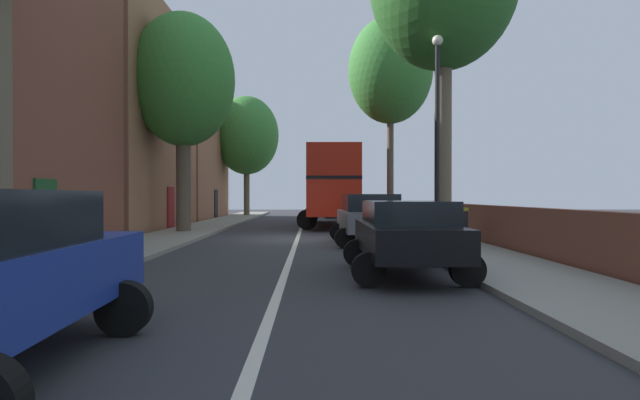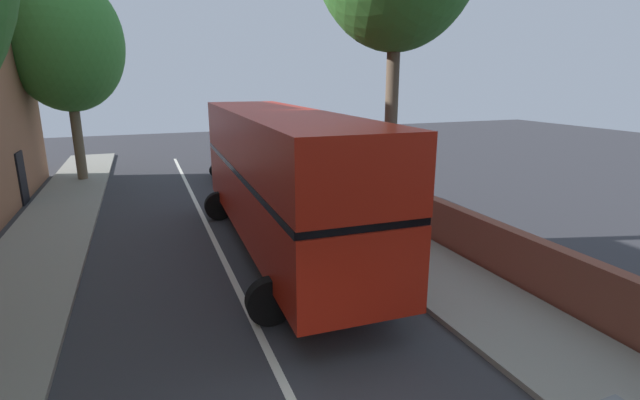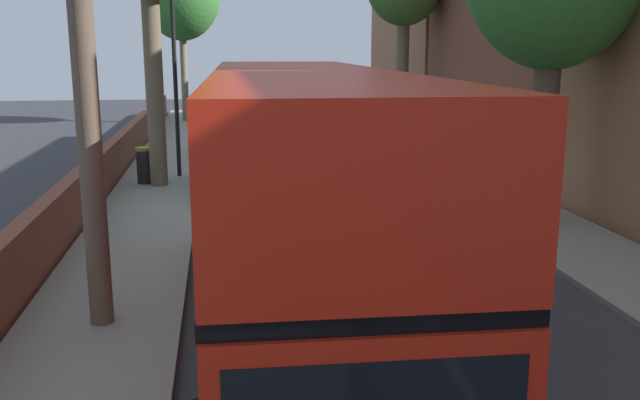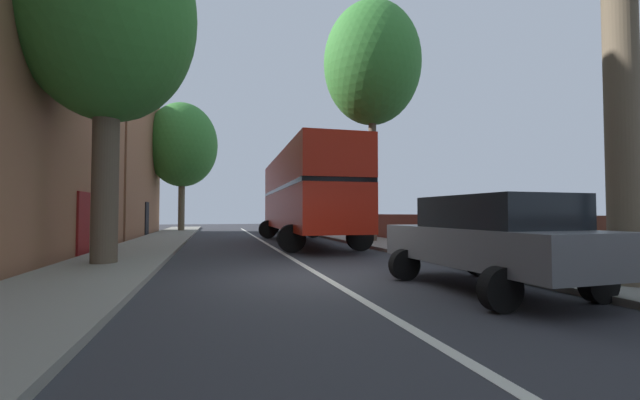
{
  "view_description": "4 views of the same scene",
  "coord_description": "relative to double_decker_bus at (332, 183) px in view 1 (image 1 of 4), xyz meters",
  "views": [
    {
      "loc": [
        0.58,
        -19.68,
        1.65
      ],
      "look_at": [
        0.98,
        7.12,
        1.43
      ],
      "focal_mm": 28.9,
      "sensor_mm": 36.0,
      "label": 1
    },
    {
      "loc": [
        -1.83,
        -3.27,
        4.91
      ],
      "look_at": [
        1.72,
        5.92,
        2.32
      ],
      "focal_mm": 25.92,
      "sensor_mm": 36.0,
      "label": 2
    },
    {
      "loc": [
        2.9,
        19.07,
        4.38
      ],
      "look_at": [
        1.23,
        7.53,
        1.8
      ],
      "focal_mm": 38.9,
      "sensor_mm": 36.0,
      "label": 3
    },
    {
      "loc": [
        -2.29,
        -8.05,
        1.4
      ],
      "look_at": [
        2.59,
        9.56,
        2.03
      ],
      "focal_mm": 21.23,
      "sensor_mm": 36.0,
      "label": 4
    }
  ],
  "objects": [
    {
      "name": "ground_plane",
      "position": [
        -1.7,
        -8.99,
        -2.36
      ],
      "size": [
        84.0,
        84.0,
        0.0
      ],
      "primitive_type": "plane",
      "color": "#333338"
    },
    {
      "name": "road_centre_line",
      "position": [
        -1.7,
        -8.99,
        -2.35
      ],
      "size": [
        0.16,
        54.0,
        0.01
      ],
      "primitive_type": "cube",
      "color": "silver",
      "rests_on": "ground"
    },
    {
      "name": "sidewalk_left",
      "position": [
        -6.6,
        -8.99,
        -2.3
      ],
      "size": [
        2.6,
        60.0,
        0.12
      ],
      "primitive_type": "cube",
      "color": "gray",
      "rests_on": "ground"
    },
    {
      "name": "sidewalk_right",
      "position": [
        3.2,
        -8.99,
        -2.3
      ],
      "size": [
        2.6,
        60.0,
        0.12
      ],
      "primitive_type": "cube",
      "color": "gray",
      "rests_on": "ground"
    },
    {
      "name": "terraced_houses_left",
      "position": [
        -10.2,
        -8.72,
        2.67
      ],
      "size": [
        4.07,
        47.52,
        10.97
      ],
      "color": "#9E6647",
      "rests_on": "ground"
    },
    {
      "name": "boundary_wall_right",
      "position": [
        4.75,
        -8.99,
        -1.69
      ],
      "size": [
        0.36,
        54.0,
        1.34
      ],
      "primitive_type": "cube",
      "color": "brown",
      "rests_on": "ground"
    },
    {
      "name": "double_decker_bus",
      "position": [
        0.0,
        0.0,
        0.0
      ],
      "size": [
        3.77,
        11.49,
        4.06
      ],
      "color": "#B61E0F",
      "rests_on": "ground"
    },
    {
      "name": "parked_car_white_right_1",
      "position": [
        0.8,
        10.22,
        -1.44
      ],
      "size": [
        2.5,
        4.06,
        1.61
      ],
      "color": "silver",
      "rests_on": "ground"
    },
    {
      "name": "parked_car_black_right_2",
      "position": [
        0.8,
        -18.15,
        -1.46
      ],
      "size": [
        2.44,
        4.36,
        1.55
      ],
      "color": "black",
      "rests_on": "ground"
    },
    {
      "name": "parked_car_grey_right_3",
      "position": [
        0.8,
        -11.24,
        -1.39
      ],
      "size": [
        2.59,
        4.36,
        1.71
      ],
      "color": "slate",
      "rests_on": "ground"
    },
    {
      "name": "street_tree_left_0",
      "position": [
        -6.76,
        -6.1,
        4.3
      ],
      "size": [
        4.48,
        4.48,
        9.51
      ],
      "color": "brown",
      "rests_on": "sidewalk_left"
    },
    {
      "name": "street_tree_left_4",
      "position": [
        -6.42,
        12.85,
        4.14
      ],
      "size": [
        5.15,
        5.15,
        9.55
      ],
      "color": "brown",
      "rests_on": "sidewalk_left"
    },
    {
      "name": "street_tree_right_5",
      "position": [
        3.14,
        -0.61,
        6.12
      ],
      "size": [
        4.59,
        4.59,
        11.31
      ],
      "color": "brown",
      "rests_on": "sidewalk_right"
    },
    {
      "name": "lamppost_right",
      "position": [
        2.6,
        -13.41,
        1.45
      ],
      "size": [
        0.32,
        0.32,
        6.31
      ],
      "color": "black",
      "rests_on": "sidewalk_right"
    },
    {
      "name": "litter_bin_right",
      "position": [
        3.6,
        -12.29,
        -1.65
      ],
      "size": [
        0.55,
        0.55,
        1.15
      ],
      "color": "black",
      "rests_on": "sidewalk_right"
    }
  ]
}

